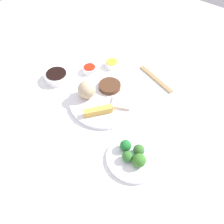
# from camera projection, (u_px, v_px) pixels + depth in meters

# --- Properties ---
(tabletop) EXTENTS (2.20, 2.20, 0.02)m
(tabletop) POSITION_uv_depth(u_px,v_px,m) (104.00, 108.00, 1.10)
(tabletop) COLOR white
(tabletop) RESTS_ON ground
(main_plate) EXTENTS (0.30, 0.30, 0.02)m
(main_plate) POSITION_uv_depth(u_px,v_px,m) (104.00, 101.00, 1.10)
(main_plate) COLOR white
(main_plate) RESTS_ON tabletop
(rice_scoop) EXTENTS (0.08, 0.08, 0.08)m
(rice_scoop) POSITION_uv_depth(u_px,v_px,m) (87.00, 90.00, 1.08)
(rice_scoop) COLOR tan
(rice_scoop) RESTS_ON main_plate
(spring_roll) EXTENTS (0.11, 0.09, 0.03)m
(spring_roll) POSITION_uv_depth(u_px,v_px,m) (98.00, 111.00, 1.04)
(spring_roll) COLOR gold
(spring_roll) RESTS_ON main_plate
(crab_rangoon_wonton) EXTENTS (0.09, 0.10, 0.01)m
(crab_rangoon_wonton) POSITION_uv_depth(u_px,v_px,m) (122.00, 103.00, 1.08)
(crab_rangoon_wonton) COLOR beige
(crab_rangoon_wonton) RESTS_ON main_plate
(stir_fry_heap) EXTENTS (0.10, 0.10, 0.02)m
(stir_fry_heap) POSITION_uv_depth(u_px,v_px,m) (110.00, 86.00, 1.14)
(stir_fry_heap) COLOR #4F301D
(stir_fry_heap) RESTS_ON main_plate
(broccoli_plate) EXTENTS (0.20, 0.20, 0.01)m
(broccoli_plate) POSITION_uv_depth(u_px,v_px,m) (134.00, 158.00, 0.93)
(broccoli_plate) COLOR white
(broccoli_plate) RESTS_ON tabletop
(broccoli_floret_0) EXTENTS (0.04, 0.04, 0.04)m
(broccoli_floret_0) POSITION_uv_depth(u_px,v_px,m) (139.00, 150.00, 0.92)
(broccoli_floret_0) COLOR #35672C
(broccoli_floret_0) RESTS_ON broccoli_plate
(broccoli_floret_1) EXTENTS (0.04, 0.04, 0.04)m
(broccoli_floret_1) POSITION_uv_depth(u_px,v_px,m) (126.00, 146.00, 0.93)
(broccoli_floret_1) COLOR #1F702E
(broccoli_floret_1) RESTS_ON broccoli_plate
(broccoli_floret_2) EXTENTS (0.05, 0.05, 0.05)m
(broccoli_floret_2) POSITION_uv_depth(u_px,v_px,m) (139.00, 160.00, 0.89)
(broccoli_floret_2) COLOR #357426
(broccoli_floret_2) RESTS_ON broccoli_plate
(broccoli_floret_3) EXTENTS (0.04, 0.04, 0.04)m
(broccoli_floret_3) POSITION_uv_depth(u_px,v_px,m) (127.00, 156.00, 0.90)
(broccoli_floret_3) COLOR #316E2C
(broccoli_floret_3) RESTS_ON broccoli_plate
(soy_sauce_bowl) EXTENTS (0.11, 0.11, 0.04)m
(soy_sauce_bowl) POSITION_uv_depth(u_px,v_px,m) (57.00, 76.00, 1.19)
(soy_sauce_bowl) COLOR white
(soy_sauce_bowl) RESTS_ON tabletop
(soy_sauce_bowl_liquid) EXTENTS (0.09, 0.09, 0.00)m
(soy_sauce_bowl_liquid) POSITION_uv_depth(u_px,v_px,m) (57.00, 73.00, 1.17)
(soy_sauce_bowl_liquid) COLOR black
(soy_sauce_bowl_liquid) RESTS_ON soy_sauce_bowl
(sauce_ramekin_sweet_and_sour) EXTENTS (0.07, 0.07, 0.03)m
(sauce_ramekin_sweet_and_sour) POSITION_uv_depth(u_px,v_px,m) (90.00, 69.00, 1.23)
(sauce_ramekin_sweet_and_sour) COLOR white
(sauce_ramekin_sweet_and_sour) RESTS_ON tabletop
(sauce_ramekin_sweet_and_sour_liquid) EXTENTS (0.05, 0.05, 0.00)m
(sauce_ramekin_sweet_and_sour_liquid) POSITION_uv_depth(u_px,v_px,m) (90.00, 67.00, 1.21)
(sauce_ramekin_sweet_and_sour_liquid) COLOR red
(sauce_ramekin_sweet_and_sour_liquid) RESTS_ON sauce_ramekin_sweet_and_sour
(sauce_ramekin_hot_mustard) EXTENTS (0.07, 0.07, 0.03)m
(sauce_ramekin_hot_mustard) POSITION_uv_depth(u_px,v_px,m) (112.00, 64.00, 1.25)
(sauce_ramekin_hot_mustard) COLOR white
(sauce_ramekin_hot_mustard) RESTS_ON tabletop
(sauce_ramekin_hot_mustard_liquid) EXTENTS (0.05, 0.05, 0.00)m
(sauce_ramekin_hot_mustard_liquid) POSITION_uv_depth(u_px,v_px,m) (112.00, 62.00, 1.24)
(sauce_ramekin_hot_mustard_liquid) COLOR yellow
(sauce_ramekin_hot_mustard_liquid) RESTS_ON sauce_ramekin_hot_mustard
(chopsticks_pair) EXTENTS (0.08, 0.21, 0.01)m
(chopsticks_pair) POSITION_uv_depth(u_px,v_px,m) (156.00, 79.00, 1.20)
(chopsticks_pair) COLOR #9C7E53
(chopsticks_pair) RESTS_ON tabletop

